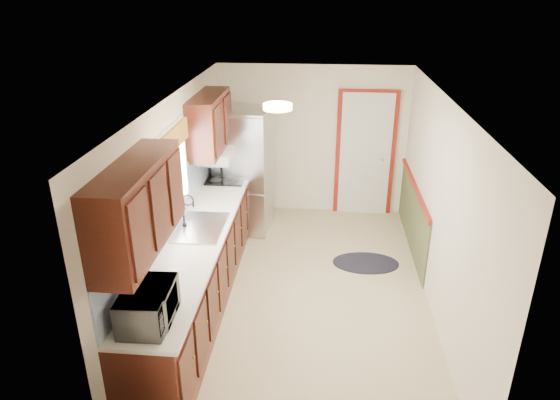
# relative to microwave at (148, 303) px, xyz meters

# --- Properties ---
(room_shell) EXTENTS (3.20, 5.20, 2.52)m
(room_shell) POSITION_rel_microwave_xyz_m (1.20, 1.95, 0.07)
(room_shell) COLOR #C0B388
(room_shell) RESTS_ON ground
(kitchen_run) EXTENTS (0.63, 4.00, 2.20)m
(kitchen_run) POSITION_rel_microwave_xyz_m (-0.04, 1.66, -0.32)
(kitchen_run) COLOR #3B140D
(kitchen_run) RESTS_ON ground
(back_wall_trim) EXTENTS (1.12, 2.30, 2.08)m
(back_wall_trim) POSITION_rel_microwave_xyz_m (2.19, 4.16, -0.24)
(back_wall_trim) COLOR maroon
(back_wall_trim) RESTS_ON ground
(ceiling_fixture) EXTENTS (0.30, 0.30, 0.06)m
(ceiling_fixture) POSITION_rel_microwave_xyz_m (0.90, 1.75, 1.23)
(ceiling_fixture) COLOR #FFD88C
(ceiling_fixture) RESTS_ON room_shell
(microwave) EXTENTS (0.33, 0.58, 0.39)m
(microwave) POSITION_rel_microwave_xyz_m (0.00, 0.00, 0.00)
(microwave) COLOR white
(microwave) RESTS_ON kitchen_run
(refrigerator) EXTENTS (0.85, 0.82, 1.87)m
(refrigerator) POSITION_rel_microwave_xyz_m (0.20, 3.70, -0.20)
(refrigerator) COLOR #B7B7BC
(refrigerator) RESTS_ON ground
(rug) EXTENTS (0.92, 0.60, 0.01)m
(rug) POSITION_rel_microwave_xyz_m (2.02, 2.72, -1.13)
(rug) COLOR black
(rug) RESTS_ON ground
(cooktop) EXTENTS (0.53, 0.64, 0.02)m
(cooktop) POSITION_rel_microwave_xyz_m (0.01, 3.35, -0.18)
(cooktop) COLOR black
(cooktop) RESTS_ON kitchen_run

